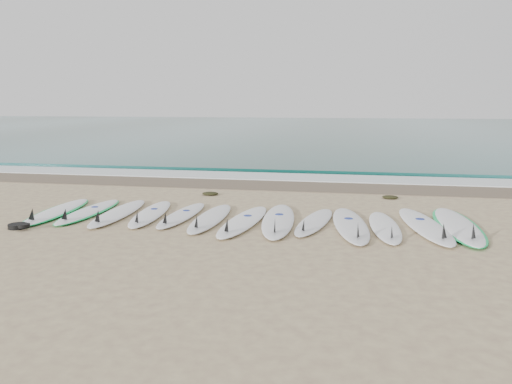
% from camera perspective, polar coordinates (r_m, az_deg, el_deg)
% --- Properties ---
extents(ground, '(120.00, 120.00, 0.00)m').
position_cam_1_polar(ground, '(9.42, -1.18, -3.31)').
color(ground, tan).
extents(ocean, '(120.00, 55.00, 0.03)m').
position_cam_1_polar(ocean, '(41.56, 8.13, 7.16)').
color(ocean, '#19514D').
rests_on(ocean, ground).
extents(wet_sand_band, '(120.00, 1.80, 0.01)m').
position_cam_1_polar(wet_sand_band, '(13.37, 2.43, 0.78)').
color(wet_sand_band, brown).
rests_on(wet_sand_band, ground).
extents(foam_band, '(120.00, 1.40, 0.04)m').
position_cam_1_polar(foam_band, '(14.74, 3.21, 1.72)').
color(foam_band, silver).
rests_on(foam_band, ground).
extents(wave_crest, '(120.00, 1.00, 0.10)m').
position_cam_1_polar(wave_crest, '(16.21, 3.91, 2.60)').
color(wave_crest, '#19514D').
rests_on(wave_crest, ground).
extents(surfboard_0, '(0.83, 2.59, 0.32)m').
position_cam_1_polar(surfboard_0, '(10.77, -21.86, -2.06)').
color(surfboard_0, white).
rests_on(surfboard_0, ground).
extents(surfboard_1, '(0.62, 2.44, 0.31)m').
position_cam_1_polar(surfboard_1, '(10.54, -18.63, -2.12)').
color(surfboard_1, white).
rests_on(surfboard_1, ground).
extents(surfboard_2, '(0.69, 2.59, 0.33)m').
position_cam_1_polar(surfboard_2, '(10.18, -15.57, -2.32)').
color(surfboard_2, white).
rests_on(surfboard_2, ground).
extents(surfboard_3, '(0.80, 2.49, 0.31)m').
position_cam_1_polar(surfboard_3, '(9.98, -12.03, -2.43)').
color(surfboard_3, white).
rests_on(surfboard_3, ground).
extents(surfboard_4, '(0.54, 2.33, 0.30)m').
position_cam_1_polar(surfboard_4, '(9.76, -8.56, -2.62)').
color(surfboard_4, white).
rests_on(surfboard_4, ground).
extents(surfboard_5, '(0.54, 2.49, 0.32)m').
position_cam_1_polar(surfboard_5, '(9.43, -5.32, -2.98)').
color(surfboard_5, white).
rests_on(surfboard_5, ground).
extents(surfboard_6, '(0.76, 2.66, 0.34)m').
position_cam_1_polar(surfboard_6, '(9.14, -1.55, -3.35)').
color(surfboard_6, white).
rests_on(surfboard_6, ground).
extents(surfboard_7, '(0.81, 2.84, 0.36)m').
position_cam_1_polar(surfboard_7, '(9.19, 2.55, -3.25)').
color(surfboard_7, white).
rests_on(surfboard_7, ground).
extents(surfboard_8, '(0.82, 2.34, 0.29)m').
position_cam_1_polar(surfboard_8, '(9.18, 6.62, -3.40)').
color(surfboard_8, silver).
rests_on(surfboard_8, ground).
extents(surfboard_9, '(0.89, 2.79, 0.35)m').
position_cam_1_polar(surfboard_9, '(9.03, 10.78, -3.69)').
color(surfboard_9, white).
rests_on(surfboard_9, ground).
extents(surfboard_10, '(0.63, 2.39, 0.30)m').
position_cam_1_polar(surfboard_10, '(9.04, 14.54, -3.88)').
color(surfboard_10, white).
rests_on(surfboard_10, ground).
extents(surfboard_11, '(0.99, 2.86, 0.36)m').
position_cam_1_polar(surfboard_11, '(9.31, 18.82, -3.64)').
color(surfboard_11, white).
rests_on(surfboard_11, ground).
extents(surfboard_12, '(0.75, 2.94, 0.37)m').
position_cam_1_polar(surfboard_12, '(9.54, 22.10, -3.56)').
color(surfboard_12, white).
rests_on(surfboard_12, ground).
extents(seaweed_near, '(0.40, 0.31, 0.08)m').
position_cam_1_polar(seaweed_near, '(12.02, -5.26, -0.17)').
color(seaweed_near, black).
rests_on(seaweed_near, ground).
extents(seaweed_far, '(0.37, 0.29, 0.07)m').
position_cam_1_polar(seaweed_far, '(11.95, 15.09, -0.57)').
color(seaweed_far, black).
rests_on(seaweed_far, ground).
extents(leash_coil, '(0.46, 0.36, 0.11)m').
position_cam_1_polar(leash_coil, '(9.77, -25.46, -3.53)').
color(leash_coil, black).
rests_on(leash_coil, ground).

